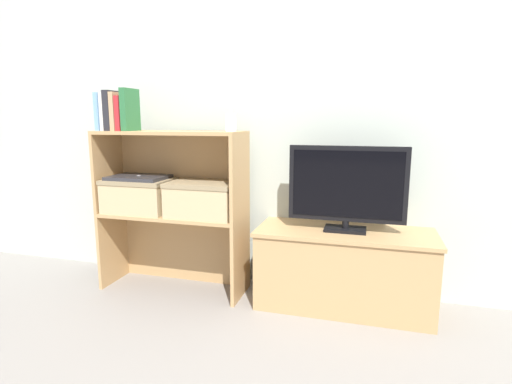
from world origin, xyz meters
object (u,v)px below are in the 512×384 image
Objects in this scene: book_ivory at (108,112)px; book_tan at (119,112)px; tv_stand at (344,269)px; book_crimson at (124,114)px; storage_basket_right at (203,197)px; book_charcoal at (114,111)px; baby_monitor at (231,122)px; tv at (347,186)px; book_skyblue at (104,112)px; storage_basket_left at (140,194)px; laptop at (139,177)px; book_forest at (130,110)px.

book_ivory and book_tan have the same top height.
tv_stand is 1.52m from book_crimson.
storage_basket_right is (0.50, 0.04, -0.49)m from book_tan.
baby_monitor is at bearing 4.22° from book_charcoal.
baby_monitor is at bearing -177.03° from tv.
storage_basket_right is at bearing -176.47° from tv_stand.
book_tan reaches higher than book_crimson.
baby_monitor is (0.71, 0.05, -0.06)m from book_charcoal.
book_crimson reaches higher than tv.
tv_stand is at bearing 3.11° from baby_monitor.
tv_stand is at bearing 3.60° from book_ivory.
book_skyblue is at bearing 180.00° from book_ivory.
baby_monitor reaches higher than tv.
book_tan is at bearing -156.21° from storage_basket_left.
book_tan reaches higher than storage_basket_right.
tv is 0.81m from storage_basket_right.
tv_stand is at bearing 3.70° from book_charcoal.
storage_basket_right is 0.43m from laptop.
book_forest reaches higher than book_ivory.
storage_basket_right is at bearing 3.94° from book_charcoal.
tv_stand is 1.50m from book_forest.
storage_basket_right is at bearing 4.96° from book_forest.
tv is 1.56× the size of storage_basket_left.
book_ivory reaches higher than tv_stand.
book_ivory is 0.65× the size of laptop.
book_skyblue is (-1.40, -0.09, 0.85)m from tv_stand.
baby_monitor is 0.38× the size of laptop.
storage_basket_left is 1.18× the size of laptop.
book_crimson is at bearing -143.11° from storage_basket_left.
storage_basket_left is (0.08, 0.04, -0.49)m from book_tan.
book_skyblue is 1.00× the size of book_ivory.
book_charcoal is at bearing -176.37° from tv.
book_crimson is at bearing -176.10° from tv_stand.
book_charcoal is at bearing -176.30° from tv_stand.
storage_basket_left is at bearing 13.25° from book_ivory.
book_skyblue is 0.52m from storage_basket_left.
laptop is at bearing -178.53° from baby_monitor.
tv is at bearing 3.95° from book_forest.
storage_basket_right is 1.18× the size of laptop.
baby_monitor is at bearing 1.47° from storage_basket_left.
book_charcoal is 0.41m from laptop.
book_skyblue is 0.14m from book_crimson.
baby_monitor is (0.77, 0.05, -0.06)m from book_skyblue.
laptop is at bearing 180.00° from storage_basket_right.
book_charcoal is (-1.34, -0.09, 0.86)m from tv_stand.
book_tan is 0.40m from laptop.
book_forest reaches higher than book_charcoal.
storage_basket_left reaches higher than tv_stand.
book_ivory is 0.55× the size of storage_basket_left.
storage_basket_left is 0.10m from laptop.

